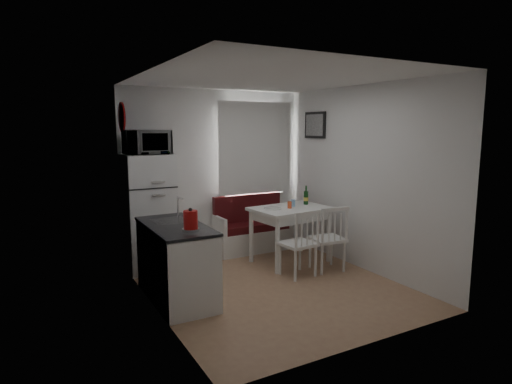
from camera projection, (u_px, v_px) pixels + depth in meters
floor at (270, 285)px, 5.52m from camera, size 3.00×3.50×0.02m
ceiling at (272, 78)px, 5.13m from camera, size 3.00×3.50×0.02m
wall_back at (215, 172)px, 6.84m from camera, size 3.00×0.02×2.60m
wall_front at (372, 208)px, 3.81m from camera, size 3.00×0.02×2.60m
wall_left at (152, 194)px, 4.61m from camera, size 0.02×3.50×2.60m
wall_right at (362, 178)px, 6.04m from camera, size 0.02×3.50×2.60m
window at (254, 151)px, 7.10m from camera, size 1.22×0.06×1.47m
curtain at (256, 148)px, 7.03m from camera, size 1.35×0.02×1.50m
kitchen_counter at (176, 262)px, 5.01m from camera, size 0.62×1.32×1.16m
wall_sign at (122, 117)px, 5.75m from camera, size 0.03×0.40×0.40m
picture_frame at (315, 125)px, 6.87m from camera, size 0.04×0.52×0.42m
bench at (252, 232)px, 7.04m from camera, size 1.27×0.49×0.91m
dining_table at (290, 214)px, 6.37m from camera, size 1.18×0.89×0.83m
chair_left at (302, 236)px, 5.70m from camera, size 0.47×0.45×0.50m
chair_right at (332, 232)px, 5.94m from camera, size 0.49×0.47×0.50m
fridge at (149, 212)px, 6.04m from camera, size 0.66×0.66×1.65m
microwave at (147, 142)px, 5.85m from camera, size 0.60×0.41×0.33m
kettle at (191, 220)px, 4.61m from camera, size 0.19×0.19×0.25m
wine_bottle at (306, 195)px, 6.59m from camera, size 0.07×0.07×0.29m
drinking_glass_orange at (290, 205)px, 6.29m from camera, size 0.06×0.06×0.10m
drinking_glass_blue at (293, 203)px, 6.43m from camera, size 0.06×0.06×0.11m
plate at (273, 208)px, 6.23m from camera, size 0.25×0.25×0.02m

